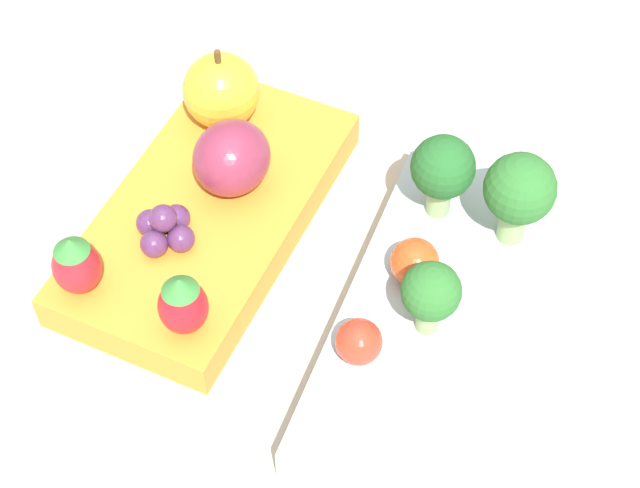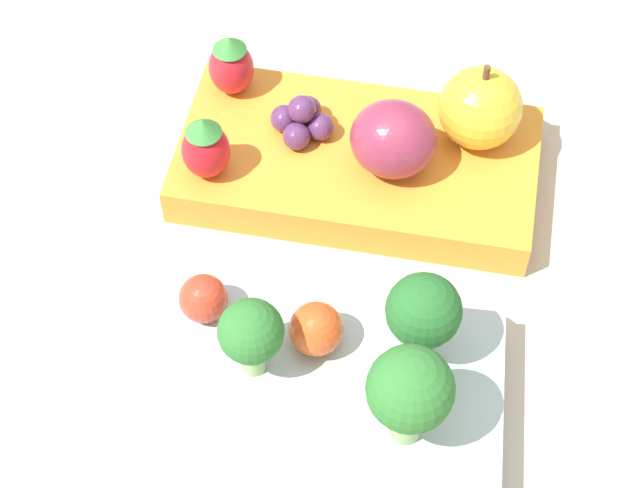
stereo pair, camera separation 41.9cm
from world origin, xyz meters
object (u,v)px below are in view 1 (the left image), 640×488
bento_box_fruit (208,215)px  cherry_tomato_1 (359,342)px  broccoli_floret_1 (519,191)px  plum (232,158)px  strawberry_0 (183,304)px  apple (221,91)px  grape_cluster (165,228)px  broccoli_floret_0 (431,293)px  bento_box_savoury (441,325)px  cherry_tomato_0 (418,257)px  strawberry_1 (76,264)px  broccoli_floret_2 (443,170)px

bento_box_fruit → cherry_tomato_1: size_ratio=8.60×
broccoli_floret_1 → plum: bearing=-73.2°
broccoli_floret_1 → strawberry_0: size_ratio=1.49×
broccoli_floret_1 → apple: 0.19m
apple → strawberry_0: apple is taller
grape_cluster → broccoli_floret_0: bearing=98.7°
bento_box_savoury → strawberry_0: 0.14m
bento_box_fruit → plum: bearing=165.8°
bento_box_savoury → cherry_tomato_0: 0.04m
bento_box_savoury → cherry_tomato_0: bearing=-124.9°
strawberry_0 → plum: size_ratio=0.86×
apple → cherry_tomato_0: bearing=74.8°
broccoli_floret_1 → strawberry_0: (0.14, -0.12, -0.02)m
strawberry_1 → grape_cluster: strawberry_1 is taller
cherry_tomato_1 → strawberry_1: 0.16m
apple → plum: apple is taller
broccoli_floret_0 → broccoli_floret_1: 0.08m
broccoli_floret_0 → apple: size_ratio=0.88×
broccoli_floret_1 → grape_cluster: broccoli_floret_1 is taller
cherry_tomato_0 → strawberry_0: strawberry_0 is taller
strawberry_0 → broccoli_floret_2: bearing=150.5°
strawberry_0 → grape_cluster: (-0.04, -0.04, -0.01)m
cherry_tomato_0 → grape_cluster: 0.14m
bento_box_savoury → strawberry_0: size_ratio=5.72×
broccoli_floret_2 → strawberry_1: 0.20m
apple → strawberry_0: 0.15m
cherry_tomato_0 → strawberry_1: (0.10, -0.15, 0.01)m
broccoli_floret_2 → apple: same height
bento_box_fruit → grape_cluster: grape_cluster is taller
broccoli_floret_2 → apple: 0.15m
cherry_tomato_1 → grape_cluster: 0.13m
strawberry_1 → broccoli_floret_0: bearing=112.7°
cherry_tomato_0 → apple: apple is taller
broccoli_floret_0 → strawberry_1: broccoli_floret_0 is taller
broccoli_floret_1 → broccoli_floret_0: bearing=-8.9°
strawberry_0 → grape_cluster: 0.06m
bento_box_fruit → strawberry_1: (0.08, -0.02, 0.03)m
cherry_tomato_1 → strawberry_0: (0.03, -0.09, 0.01)m
strawberry_0 → plum: plum is taller
broccoli_floret_1 → grape_cluster: size_ratio=1.64×
bento_box_fruit → grape_cluster: (0.03, -0.00, 0.02)m
apple → strawberry_1: (0.14, 0.00, -0.00)m
strawberry_0 → grape_cluster: bearing=-134.2°
strawberry_1 → bento_box_savoury: bearing=115.6°
broccoli_floret_1 → bento_box_savoury: bearing=-7.5°
plum → broccoli_floret_2: bearing=110.9°
broccoli_floret_2 → strawberry_1: size_ratio=1.37×
cherry_tomato_1 → strawberry_1: strawberry_1 is taller
bento_box_fruit → cherry_tomato_1: bearing=70.6°
broccoli_floret_0 → strawberry_0: size_ratio=1.18×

